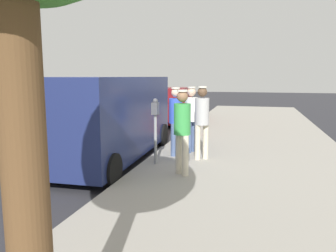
# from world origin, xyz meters

# --- Properties ---
(ground_plane) EXTENTS (80.00, 80.00, 0.00)m
(ground_plane) POSITION_xyz_m (0.00, 0.00, 0.00)
(ground_plane) COLOR #2D2D33
(sidewalk_slab) EXTENTS (5.00, 32.00, 0.15)m
(sidewalk_slab) POSITION_xyz_m (3.50, 0.00, 0.07)
(sidewalk_slab) COLOR #9E998E
(sidewalk_slab) RESTS_ON ground
(parking_meter_near) EXTENTS (0.14, 0.18, 1.52)m
(parking_meter_near) POSITION_xyz_m (1.35, 0.16, 1.18)
(parking_meter_near) COLOR gray
(parking_meter_near) RESTS_ON sidewalk_slab
(pedestrian_in_blue) EXTENTS (0.34, 0.35, 1.74)m
(pedestrian_in_blue) POSITION_xyz_m (1.60, 1.09, 1.15)
(pedestrian_in_blue) COLOR #4C608C
(pedestrian_in_blue) RESTS_ON sidewalk_slab
(pedestrian_in_gray) EXTENTS (0.34, 0.34, 1.78)m
(pedestrian_in_gray) POSITION_xyz_m (2.31, 0.85, 1.18)
(pedestrian_in_gray) COLOR beige
(pedestrian_in_gray) RESTS_ON sidewalk_slab
(pedestrian_in_green) EXTENTS (0.34, 0.34, 1.75)m
(pedestrian_in_green) POSITION_xyz_m (2.12, -0.51, 1.16)
(pedestrian_in_green) COLOR beige
(pedestrian_in_green) RESTS_ON sidewalk_slab
(pedestrian_in_white) EXTENTS (0.34, 0.34, 1.75)m
(pedestrian_in_white) POSITION_xyz_m (1.92, 1.55, 1.16)
(pedestrian_in_white) COLOR #4C608C
(pedestrian_in_white) RESTS_ON sidewalk_slab
(parked_van) EXTENTS (2.26, 5.26, 2.15)m
(parked_van) POSITION_xyz_m (-0.15, 0.82, 1.15)
(parked_van) COLOR navy
(parked_van) RESTS_ON ground
(parked_sedan_ahead) EXTENTS (1.98, 4.42, 1.65)m
(parked_sedan_ahead) POSITION_xyz_m (-0.27, 8.12, 0.75)
(parked_sedan_ahead) COLOR maroon
(parked_sedan_ahead) RESTS_ON ground
(fire_hydrant) EXTENTS (0.24, 0.24, 0.86)m
(fire_hydrant) POSITION_xyz_m (1.45, 4.36, 0.57)
(fire_hydrant) COLOR red
(fire_hydrant) RESTS_ON sidewalk_slab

